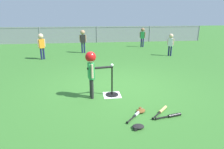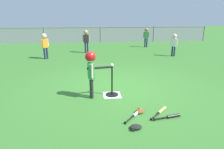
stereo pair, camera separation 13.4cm
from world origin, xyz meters
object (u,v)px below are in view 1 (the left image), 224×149
fielder_deep_right (143,35)px  fielder_near_left (41,43)px  batter_child (91,65)px  baseball_on_tee (112,65)px  fielder_deep_left (171,42)px  fielder_near_right (83,38)px  glove_by_plate (141,111)px  batting_tee (112,90)px  spare_bat_wood (162,111)px  spare_bat_silver (137,114)px  spare_bat_black (172,116)px  glove_near_bats (138,127)px

fielder_deep_right → fielder_near_left: fielder_deep_right is taller
batter_child → fielder_near_left: size_ratio=0.99×
baseball_on_tee → fielder_deep_left: size_ratio=0.07×
baseball_on_tee → fielder_near_right: fielder_near_right is taller
baseball_on_tee → glove_by_plate: (0.47, -1.00, -0.75)m
batting_tee → spare_bat_wood: bearing=-48.9°
spare_bat_wood → fielder_near_right: bearing=103.2°
fielder_deep_left → batting_tee: bearing=-127.9°
fielder_near_left → spare_bat_wood: fielder_near_left is taller
fielder_deep_left → baseball_on_tee: bearing=-127.9°
fielder_deep_left → spare_bat_wood: size_ratio=2.18×
batting_tee → spare_bat_silver: size_ratio=1.44×
batting_tee → batter_child: (-0.51, -0.08, 0.70)m
fielder_near_left → baseball_on_tee: bearing=-60.7°
fielder_near_right → fielder_near_left: bearing=-144.3°
spare_bat_black → spare_bat_silver: bearing=165.5°
baseball_on_tee → fielder_deep_right: size_ratio=0.06×
spare_bat_wood → spare_bat_black: 0.26m
fielder_near_left → spare_bat_wood: bearing=-58.2°
baseball_on_tee → glove_by_plate: 1.34m
glove_by_plate → batting_tee: bearing=115.4°
spare_bat_black → fielder_deep_right: bearing=77.5°
fielder_deep_left → spare_bat_silver: bearing=-119.3°
spare_bat_black → glove_near_bats: size_ratio=2.65×
batter_child → glove_by_plate: size_ratio=4.24×
spare_bat_silver → glove_near_bats: (-0.11, -0.48, 0.01)m
baseball_on_tee → fielder_deep_left: fielder_deep_left is taller
batting_tee → batter_child: size_ratio=0.65×
baseball_on_tee → spare_bat_silver: bearing=-71.5°
glove_near_bats → fielder_deep_left: bearing=61.8°
fielder_near_right → baseball_on_tee: bearing=-83.0°
fielder_deep_right → spare_bat_silver: 8.95m
fielder_deep_right → spare_bat_black: fielder_deep_right is taller
batting_tee → fielder_deep_right: (2.97, 7.44, 0.64)m
glove_near_bats → fielder_near_left: bearing=114.7°
batting_tee → glove_near_bats: (0.26, -1.58, -0.09)m
fielder_deep_left → spare_bat_silver: size_ratio=2.08×
spare_bat_black → spare_bat_wood: bearing=119.1°
fielder_deep_right → batter_child: bearing=-114.8°
baseball_on_tee → batter_child: 0.52m
batting_tee → spare_bat_black: 1.64m
batting_tee → spare_bat_silver: bearing=-71.5°
batter_child → fielder_near_right: size_ratio=0.96×
glove_by_plate → spare_bat_black: bearing=-26.0°
fielder_near_right → fielder_deep_left: size_ratio=1.11×
spare_bat_silver → spare_bat_wood: bearing=5.8°
batter_child → spare_bat_black: batter_child is taller
baseball_on_tee → glove_by_plate: bearing=-64.6°
fielder_near_right → fielder_near_left: fielder_near_right is taller
batting_tee → spare_bat_wood: 1.39m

